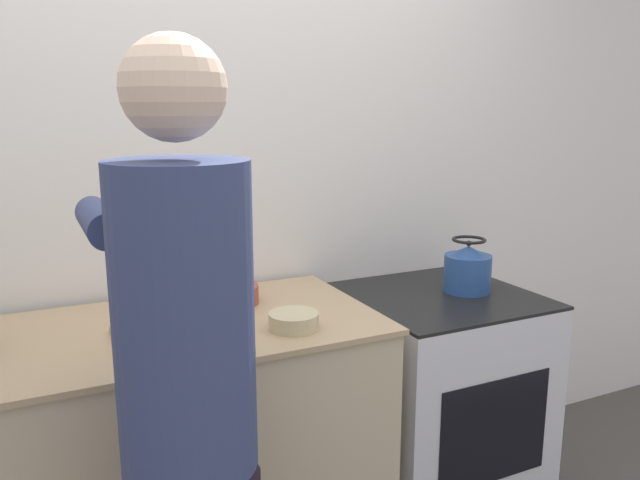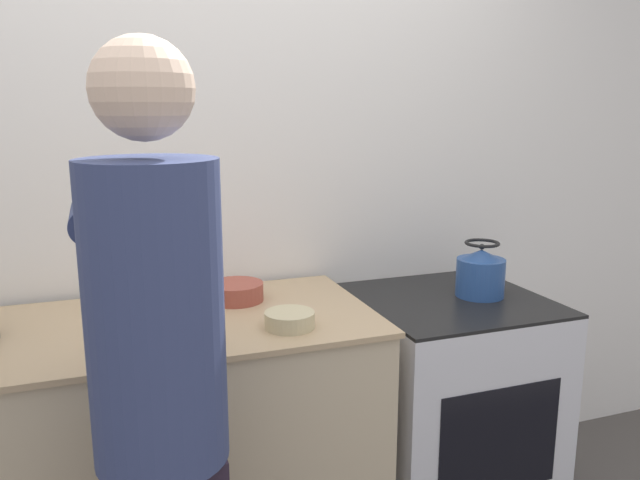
{
  "view_description": "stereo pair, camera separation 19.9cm",
  "coord_description": "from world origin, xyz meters",
  "views": [
    {
      "loc": [
        -0.61,
        -1.52,
        1.59
      ],
      "look_at": [
        0.24,
        0.24,
        1.17
      ],
      "focal_mm": 35.0,
      "sensor_mm": 36.0,
      "label": 1
    },
    {
      "loc": [
        -0.43,
        -1.6,
        1.59
      ],
      "look_at": [
        0.24,
        0.24,
        1.17
      ],
      "focal_mm": 35.0,
      "sensor_mm": 36.0,
      "label": 2
    }
  ],
  "objects": [
    {
      "name": "wall_back",
      "position": [
        0.0,
        0.74,
        1.3
      ],
      "size": [
        8.0,
        0.05,
        2.6
      ],
      "color": "white",
      "rests_on": "ground_plane"
    },
    {
      "name": "bowl_prep",
      "position": [
        0.01,
        0.48,
        0.95
      ],
      "size": [
        0.19,
        0.19,
        0.06
      ],
      "color": "#9E4738",
      "rests_on": "counter"
    },
    {
      "name": "cutting_board",
      "position": [
        -0.26,
        0.25,
        0.93
      ],
      "size": [
        0.29,
        0.24,
        0.02
      ],
      "color": "#A87A4C",
      "rests_on": "counter"
    },
    {
      "name": "counter",
      "position": [
        -0.36,
        0.34,
        0.46
      ],
      "size": [
        1.57,
        0.7,
        0.92
      ],
      "color": "#C6B28E",
      "rests_on": "ground_plane"
    },
    {
      "name": "kettle",
      "position": [
        0.91,
        0.32,
        0.98
      ],
      "size": [
        0.18,
        0.18,
        0.21
      ],
      "color": "#284C8C",
      "rests_on": "oven"
    },
    {
      "name": "oven",
      "position": [
        0.8,
        0.33,
        0.45
      ],
      "size": [
        0.67,
        0.67,
        0.89
      ],
      "color": "silver",
      "rests_on": "ground_plane"
    },
    {
      "name": "person",
      "position": [
        -0.32,
        -0.26,
        0.96
      ],
      "size": [
        0.34,
        0.58,
        1.73
      ],
      "color": "#261C29",
      "rests_on": "ground_plane"
    },
    {
      "name": "knife",
      "position": [
        -0.25,
        0.24,
        0.94
      ],
      "size": [
        0.25,
        0.09,
        0.01
      ],
      "rotation": [
        0.0,
        0.0,
        -0.26
      ],
      "color": "silver",
      "rests_on": "cutting_board"
    },
    {
      "name": "bowl_mixing",
      "position": [
        0.11,
        0.15,
        0.95
      ],
      "size": [
        0.16,
        0.16,
        0.05
      ],
      "color": "#C6B789",
      "rests_on": "counter"
    }
  ]
}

